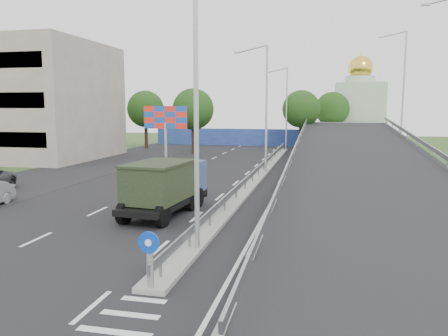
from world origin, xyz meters
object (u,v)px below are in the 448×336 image
(lamp_post_mid, at_px, (264,102))
(church, at_px, (359,108))
(lamp_post_near, at_px, (191,94))
(dump_truck, at_px, (166,185))
(billboard, at_px, (165,121))
(sign_bollard, at_px, (150,260))
(lamp_post_far, at_px, (285,104))

(lamp_post_mid, bearing_deg, church, 73.78)
(lamp_post_near, height_order, dump_truck, lamp_post_near)
(lamp_post_mid, distance_m, dump_truck, 15.52)
(lamp_post_near, height_order, church, church)
(lamp_post_near, xyz_separation_m, dump_truck, (-3.01, 5.39, -4.30))
(church, height_order, dump_truck, church)
(lamp_post_near, xyz_separation_m, church, (9.89, 54.00, -0.50))
(lamp_post_mid, height_order, billboard, lamp_post_mid)
(sign_bollard, bearing_deg, dump_truck, 107.47)
(lamp_post_mid, height_order, church, church)
(dump_truck, bearing_deg, billboard, 115.78)
(sign_bollard, bearing_deg, lamp_post_mid, 89.74)
(lamp_post_near, xyz_separation_m, lamp_post_mid, (0.00, 20.00, 0.00))
(lamp_post_near, distance_m, lamp_post_far, 40.00)
(sign_bollard, distance_m, lamp_post_mid, 24.30)
(lamp_post_mid, distance_m, church, 35.41)
(lamp_post_near, relative_size, church, 0.73)
(church, height_order, billboard, church)
(lamp_post_far, distance_m, dump_truck, 35.00)
(sign_bollard, height_order, lamp_post_far, lamp_post_far)
(lamp_post_near, bearing_deg, church, 79.62)
(sign_bollard, relative_size, lamp_post_mid, 0.17)
(lamp_post_far, height_order, church, church)
(billboard, relative_size, dump_truck, 0.86)
(sign_bollard, distance_m, lamp_post_near, 6.12)
(lamp_post_far, height_order, billboard, lamp_post_far)
(lamp_post_near, distance_m, church, 54.90)
(lamp_post_mid, relative_size, lamp_post_far, 1.00)
(billboard, bearing_deg, lamp_post_near, -67.51)
(church, bearing_deg, sign_bollard, -99.81)
(sign_bollard, relative_size, lamp_post_near, 0.17)
(church, xyz_separation_m, dump_truck, (-12.90, -48.61, -3.80))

